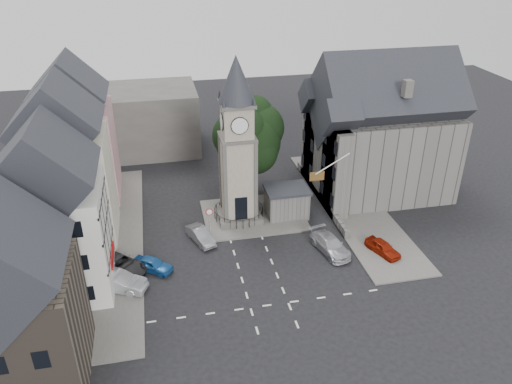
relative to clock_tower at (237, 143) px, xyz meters
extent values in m
plane|color=black|center=(0.00, -7.99, -8.12)|extent=(120.00, 120.00, 0.00)
cube|color=#595651|center=(-12.50, -1.99, -8.05)|extent=(6.00, 30.00, 0.14)
cube|color=#595651|center=(12.00, 0.01, -8.05)|extent=(6.00, 26.00, 0.14)
cube|color=#595651|center=(1.50, 0.01, -8.04)|extent=(10.00, 8.00, 0.16)
cube|color=silver|center=(0.00, -13.49, -8.12)|extent=(20.00, 8.00, 0.01)
cube|color=#4C4944|center=(0.00, 0.01, -7.77)|extent=(4.20, 4.20, 0.70)
torus|color=black|center=(0.00, 0.01, -7.04)|extent=(4.86, 4.86, 0.06)
cube|color=gray|center=(0.00, 0.01, -3.42)|extent=(3.00, 3.00, 8.00)
cube|color=black|center=(0.00, -1.44, -6.22)|extent=(1.20, 0.25, 2.40)
cube|color=#4C4944|center=(0.00, 0.01, 0.58)|extent=(3.30, 3.30, 0.25)
cube|color=gray|center=(0.00, 0.01, 2.18)|extent=(2.70, 2.70, 3.20)
cylinder|color=white|center=(0.00, -1.39, 2.18)|extent=(1.50, 0.12, 1.50)
cube|color=#4C4944|center=(0.00, 0.01, 3.78)|extent=(3.10, 3.10, 0.30)
cone|color=#21232A|center=(0.00, 0.01, 6.03)|extent=(3.40, 3.40, 4.20)
cube|color=#5D5A55|center=(4.80, -0.49, -6.72)|extent=(4.00, 3.00, 2.80)
cube|color=#21232A|center=(4.80, -0.49, -5.17)|extent=(4.30, 3.30, 0.25)
cylinder|color=black|center=(2.00, 5.01, -5.92)|extent=(0.70, 0.70, 4.40)
cylinder|color=black|center=(-3.20, -2.49, -6.87)|extent=(0.10, 0.10, 2.50)
cone|color=#A50C0C|center=(-3.20, -2.59, -5.62)|extent=(0.70, 0.06, 0.70)
cone|color=white|center=(-3.20, -2.61, -5.62)|extent=(0.54, 0.04, 0.54)
cube|color=#CD8D98|center=(-15.50, 8.01, -3.12)|extent=(7.50, 7.00, 10.00)
cube|color=beige|center=(-15.50, 0.01, -3.12)|extent=(7.50, 7.00, 10.00)
cube|color=silver|center=(-15.50, -7.99, -3.62)|extent=(7.50, 7.00, 9.00)
cube|color=#483E36|center=(-17.00, -16.99, -4.12)|extent=(8.00, 7.00, 8.00)
cube|color=#4C4944|center=(-12.00, 20.01, -4.12)|extent=(20.00, 10.00, 8.00)
cube|color=#5D5A55|center=(16.00, 3.01, -3.62)|extent=(14.00, 10.00, 9.00)
cube|color=#5D5A55|center=(9.80, -0.49, -3.62)|extent=(1.60, 4.40, 9.00)
cube|color=#5D5A55|center=(9.80, 6.51, -3.62)|extent=(1.60, 4.40, 9.00)
cube|color=#5D5A55|center=(9.20, 2.01, -7.67)|extent=(0.40, 16.00, 0.90)
cylinder|color=white|center=(8.00, -3.99, -1.12)|extent=(3.17, 0.10, 1.89)
plane|color=#B21414|center=(6.60, -3.99, -2.22)|extent=(1.40, 0.00, 1.40)
imported|color=#1D58A0|center=(-8.69, -7.11, -7.51)|extent=(3.75, 3.23, 1.22)
imported|color=#9DA0A5|center=(-11.50, -9.12, -7.34)|extent=(4.99, 3.39, 1.56)
imported|color=#272729|center=(-11.50, -6.69, -7.39)|extent=(5.47, 5.34, 1.45)
imported|color=gray|center=(-4.22, -3.49, -7.48)|extent=(2.69, 4.11, 1.28)
imported|color=#B2B3BA|center=(7.00, -7.49, -7.41)|extent=(3.02, 5.21, 1.42)
imported|color=maroon|center=(11.50, -8.80, -7.51)|extent=(2.64, 3.86, 1.22)
imported|color=beige|center=(10.55, -2.14, -7.26)|extent=(0.65, 0.44, 1.71)
camera|label=1|loc=(-7.18, -42.61, 17.75)|focal=35.00mm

